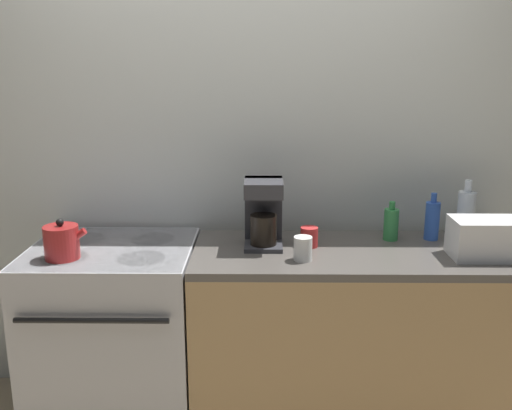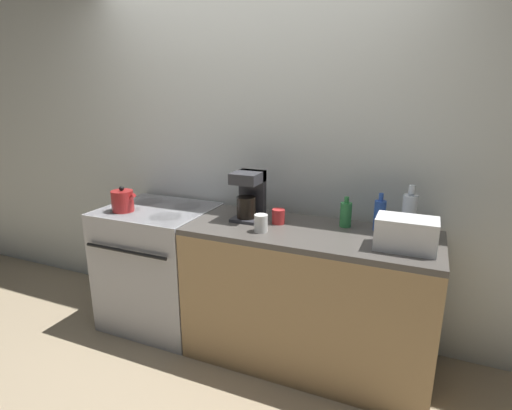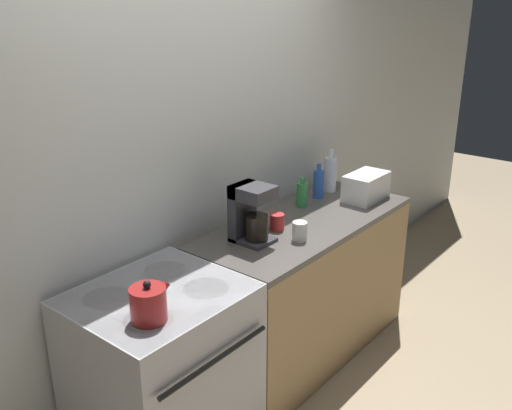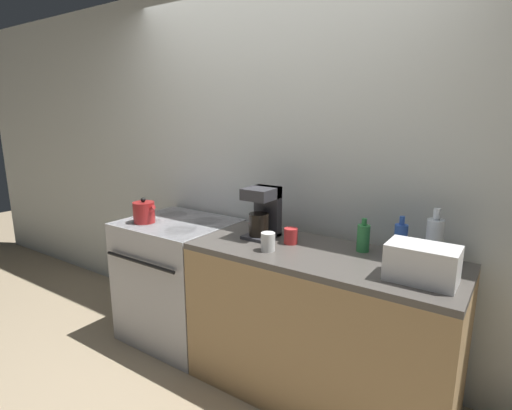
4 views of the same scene
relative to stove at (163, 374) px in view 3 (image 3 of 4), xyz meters
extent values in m
cube|color=silver|center=(0.61, 0.39, 0.83)|extent=(8.00, 0.05, 2.60)
cube|color=#B7B7BC|center=(0.00, 0.00, -0.01)|extent=(0.77, 0.67, 0.91)
cube|color=black|center=(0.00, 0.00, 0.43)|extent=(0.75, 0.65, 0.02)
cylinder|color=black|center=(-0.17, -0.14, 0.44)|extent=(0.21, 0.21, 0.01)
cylinder|color=black|center=(0.17, -0.14, 0.44)|extent=(0.21, 0.21, 0.01)
cylinder|color=black|center=(-0.17, 0.14, 0.44)|extent=(0.21, 0.21, 0.01)
cylinder|color=black|center=(0.17, 0.14, 0.44)|extent=(0.21, 0.21, 0.01)
cylinder|color=black|center=(0.00, -0.36, 0.24)|extent=(0.65, 0.02, 0.02)
cube|color=tan|center=(1.16, -0.02, -0.03)|extent=(1.53, 0.62, 0.87)
cube|color=#514C47|center=(1.16, -0.02, 0.43)|extent=(1.53, 0.62, 0.04)
cylinder|color=maroon|center=(-0.17, -0.15, 0.52)|extent=(0.15, 0.15, 0.15)
sphere|color=black|center=(-0.17, -0.15, 0.61)|extent=(0.03, 0.03, 0.03)
cylinder|color=maroon|center=(-0.10, -0.15, 0.55)|extent=(0.09, 0.03, 0.07)
cube|color=white|center=(1.71, -0.11, 0.53)|extent=(0.31, 0.19, 0.18)
cube|color=black|center=(1.66, -0.11, 0.61)|extent=(0.04, 0.14, 0.01)
cube|color=black|center=(1.77, -0.11, 0.61)|extent=(0.04, 0.14, 0.01)
cube|color=#333338|center=(0.72, 0.03, 0.45)|extent=(0.18, 0.21, 0.02)
cube|color=#333338|center=(0.72, 0.11, 0.60)|extent=(0.18, 0.06, 0.32)
cube|color=#333338|center=(0.72, 0.03, 0.73)|extent=(0.18, 0.21, 0.07)
cylinder|color=black|center=(0.72, 0.00, 0.53)|extent=(0.12, 0.12, 0.14)
cylinder|color=#338C47|center=(1.34, 0.14, 0.52)|extent=(0.07, 0.07, 0.15)
cylinder|color=#338C47|center=(1.34, 0.14, 0.62)|extent=(0.03, 0.03, 0.04)
cylinder|color=silver|center=(1.71, 0.16, 0.56)|extent=(0.09, 0.09, 0.24)
cylinder|color=silver|center=(1.71, 0.16, 0.71)|extent=(0.03, 0.03, 0.06)
cylinder|color=#2D56B7|center=(1.54, 0.15, 0.54)|extent=(0.07, 0.07, 0.19)
cylinder|color=#2D56B7|center=(1.54, 0.15, 0.65)|extent=(0.03, 0.03, 0.05)
cylinder|color=white|center=(0.89, -0.16, 0.50)|extent=(0.08, 0.08, 0.11)
cylinder|color=red|center=(0.93, 0.03, 0.49)|extent=(0.08, 0.08, 0.09)
camera|label=1|loc=(0.71, -2.54, 1.30)|focal=40.00mm
camera|label=2|loc=(1.77, -2.27, 1.26)|focal=28.00mm
camera|label=3|loc=(-1.49, -1.79, 1.72)|focal=40.00mm
camera|label=4|loc=(2.06, -1.99, 1.21)|focal=28.00mm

